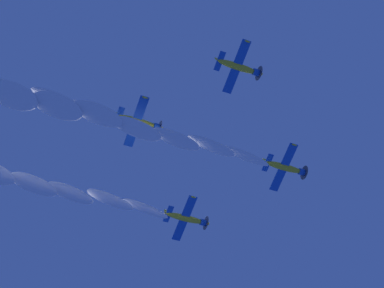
{
  "coord_description": "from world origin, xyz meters",
  "views": [
    {
      "loc": [
        45.34,
        -3.15,
        1.91
      ],
      "look_at": [
        11.25,
        -6.7,
        85.01
      ],
      "focal_mm": 58.24,
      "sensor_mm": 36.0,
      "label": 1
    }
  ],
  "objects_px": {
    "airplane_lead": "(286,168)",
    "airplane_right_wingman": "(239,67)",
    "airplane_left_wingman": "(187,219)",
    "airplane_slot_tail": "(139,122)"
  },
  "relations": [
    {
      "from": "airplane_lead",
      "to": "airplane_right_wingman",
      "type": "height_order",
      "value": "airplane_right_wingman"
    },
    {
      "from": "airplane_left_wingman",
      "to": "airplane_right_wingman",
      "type": "xyz_separation_m",
      "value": [
        22.75,
        9.97,
        1.94
      ]
    },
    {
      "from": "airplane_right_wingman",
      "to": "airplane_slot_tail",
      "type": "bearing_deg",
      "value": -112.88
    },
    {
      "from": "airplane_lead",
      "to": "airplane_left_wingman",
      "type": "bearing_deg",
      "value": -112.87
    },
    {
      "from": "airplane_lead",
      "to": "airplane_slot_tail",
      "type": "xyz_separation_m",
      "value": [
        9.64,
        -21.11,
        -0.02
      ]
    },
    {
      "from": "airplane_lead",
      "to": "airplane_right_wingman",
      "type": "bearing_deg",
      "value": -19.87
    },
    {
      "from": "airplane_lead",
      "to": "airplane_slot_tail",
      "type": "height_order",
      "value": "airplane_lead"
    },
    {
      "from": "airplane_lead",
      "to": "airplane_slot_tail",
      "type": "relative_size",
      "value": 1.0
    },
    {
      "from": "airplane_left_wingman",
      "to": "airplane_slot_tail",
      "type": "height_order",
      "value": "airplane_slot_tail"
    },
    {
      "from": "airplane_left_wingman",
      "to": "airplane_slot_tail",
      "type": "distance_m",
      "value": 17.17
    }
  ]
}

